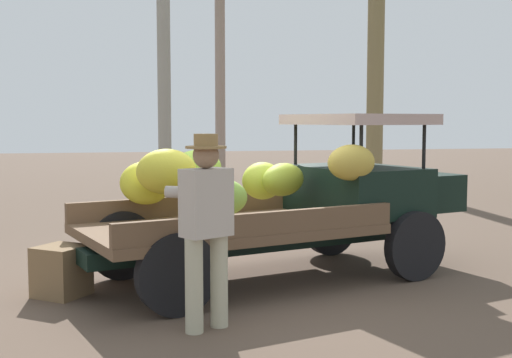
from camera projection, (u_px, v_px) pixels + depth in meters
ground_plane at (226, 278)px, 7.46m from camera, size 60.00×60.00×0.00m
truck at (297, 198)px, 7.53m from camera, size 4.66×2.73×1.82m
farmer at (206, 219)px, 5.56m from camera, size 0.57×0.54×1.64m
wooden_crate at (62, 271)px, 6.69m from camera, size 0.63×0.63×0.50m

